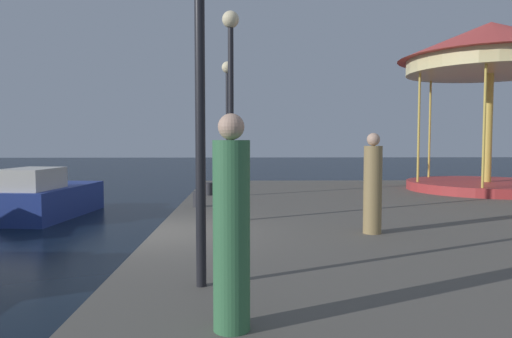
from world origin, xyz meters
The scene contains 10 objects.
ground_plane centered at (0.00, 0.00, 0.00)m, with size 120.00×120.00×0.00m, color black.
motorboat_blue centered at (-4.76, 6.67, 0.65)m, with size 2.39×4.56×1.67m.
carousel centered at (10.15, 7.18, 5.13)m, with size 6.12×6.12×5.75m.
lamp_post_near_edge centered at (1.22, -3.40, 3.91)m, with size 0.36×0.36×4.59m.
lamp_post_mid_promenade centered at (1.45, 1.13, 3.83)m, with size 0.36×0.36×4.45m.
lamp_post_far_end centered at (1.24, 5.67, 3.65)m, with size 0.36×0.36×4.14m.
bollard_north centered at (0.52, 3.35, 1.00)m, with size 0.24×0.24×0.40m, color #2D2D33.
bollard_center centered at (0.63, 5.98, 1.00)m, with size 0.24×0.24×0.40m, color #2D2D33.
person_by_the_water centered at (1.61, -4.72, 1.74)m, with size 0.34×0.34×1.99m.
person_near_carousel centered at (4.13, -0.25, 1.68)m, with size 0.34×0.34×1.88m.
Camera 1 is at (1.72, -9.01, 2.55)m, focal length 33.35 mm.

